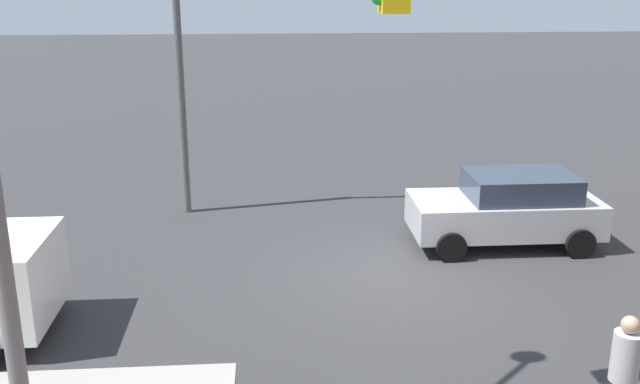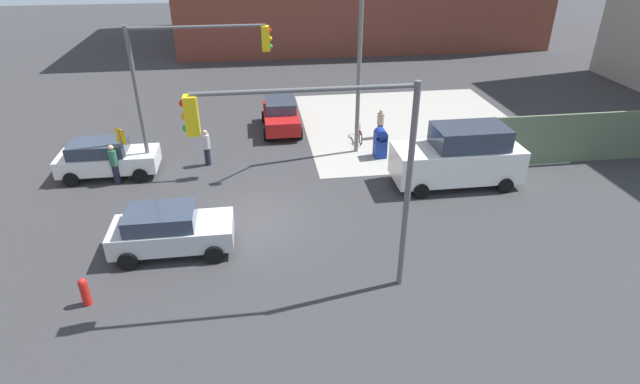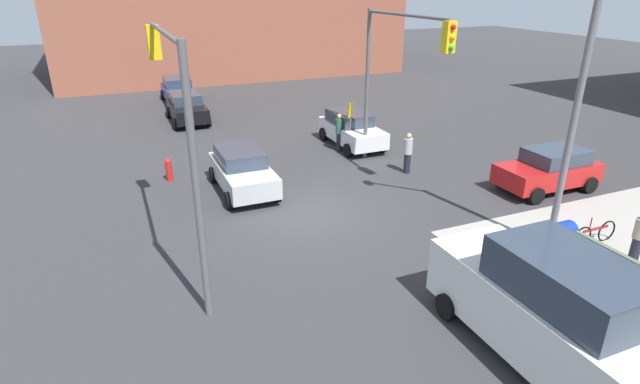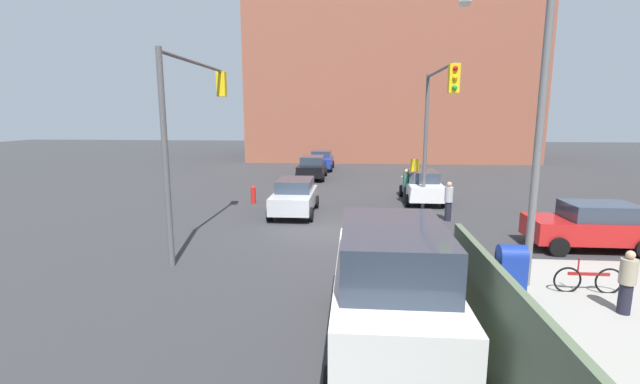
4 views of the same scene
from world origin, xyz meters
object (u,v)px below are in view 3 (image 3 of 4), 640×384
traffic_signal_se_corner (174,106)px  sedan_blue (178,90)px  coupe_red (549,169)px  pedestrian_waiting (639,237)px  pedestrian_walking_north (339,132)px  coupe_black (187,107)px  mailbox_blue (559,244)px  bicycle_at_crosswalk (370,133)px  hatchback_silver (242,170)px  street_lamp_corner (564,93)px  pedestrian_crossing (408,152)px  fire_hydrant (169,169)px  bicycle_leaning_on_fence (595,234)px  van_white_delivery (549,308)px  coupe_white (351,129)px  traffic_signal_nw_corner (395,61)px

traffic_signal_se_corner → sedan_blue: traffic_signal_se_corner is taller
sedan_blue → coupe_red: same height
pedestrian_waiting → pedestrian_walking_north: pedestrian_walking_north is taller
coupe_black → pedestrian_waiting: size_ratio=2.75×
mailbox_blue → bicycle_at_crosswalk: (-13.00, 1.00, -0.42)m
coupe_red → pedestrian_waiting: coupe_red is taller
hatchback_silver → street_lamp_corner: bearing=43.1°
street_lamp_corner → mailbox_blue: street_lamp_corner is taller
pedestrian_crossing → bicycle_at_crosswalk: (-4.80, 0.80, -0.56)m
fire_hydrant → sedan_blue: 14.55m
pedestrian_waiting → bicycle_leaning_on_fence: bearing=124.5°
van_white_delivery → traffic_signal_se_corner: bearing=-136.7°
hatchback_silver → traffic_signal_se_corner: bearing=-29.5°
traffic_signal_se_corner → coupe_white: bearing=132.7°
coupe_red → bicycle_leaning_on_fence: (3.89, -2.04, -0.50)m
traffic_signal_nw_corner → coupe_red: traffic_signal_nw_corner is taller
coupe_red → pedestrian_crossing: bearing=-132.6°
fire_hydrant → coupe_red: 15.02m
sedan_blue → fire_hydrant: bearing=-9.8°
van_white_delivery → mailbox_blue: bearing=129.4°
traffic_signal_nw_corner → sedan_blue: traffic_signal_nw_corner is taller
mailbox_blue → coupe_red: (-4.49, 4.23, 0.08)m
coupe_red → bicycle_at_crosswalk: bearing=-159.2°
mailbox_blue → fire_hydrant: (-11.20, -9.20, -0.28)m
mailbox_blue → coupe_black: 21.47m
hatchback_silver → pedestrian_crossing: pedestrian_crossing is taller
traffic_signal_se_corner → hatchback_silver: traffic_signal_se_corner is taller
bicycle_leaning_on_fence → street_lamp_corner: bearing=-112.0°
mailbox_blue → coupe_red: 6.17m
coupe_white → traffic_signal_se_corner: bearing=-47.3°
traffic_signal_se_corner → van_white_delivery: 9.78m
coupe_red → coupe_black: same height
coupe_black → pedestrian_waiting: 22.91m
coupe_white → pedestrian_waiting: coupe_white is taller
fire_hydrant → coupe_black: 9.37m
fire_hydrant → coupe_black: bearing=166.4°
van_white_delivery → pedestrian_crossing: (-10.82, 3.40, -0.38)m
traffic_signal_nw_corner → street_lamp_corner: street_lamp_corner is taller
pedestrian_crossing → pedestrian_walking_north: 4.05m
bicycle_leaning_on_fence → pedestrian_crossing: bearing=-165.3°
mailbox_blue → pedestrian_walking_north: bearing=-174.3°
coupe_black → sedan_blue: bearing=177.0°
street_lamp_corner → coupe_black: 20.83m
traffic_signal_se_corner → coupe_black: traffic_signal_se_corner is taller
coupe_red → van_white_delivery: bearing=-46.2°
hatchback_silver → pedestrian_walking_north: pedestrian_walking_north is taller
mailbox_blue → coupe_black: size_ratio=0.34×
van_white_delivery → pedestrian_crossing: size_ratio=3.11×
van_white_delivery → pedestrian_waiting: (-2.02, 5.60, -0.49)m
coupe_red → coupe_black: bearing=-144.6°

